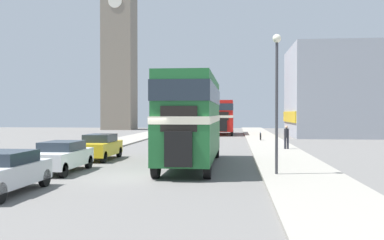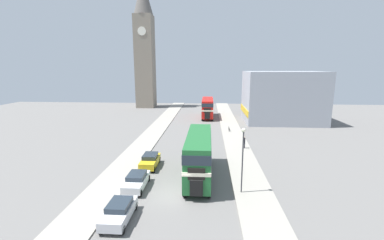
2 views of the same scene
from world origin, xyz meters
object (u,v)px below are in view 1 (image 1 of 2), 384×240
(bus_distant, at_px, (224,115))
(pedestrian_walking, at_px, (286,136))
(church_tower, at_px, (119,23))
(car_parked_near, at_px, (3,172))
(car_parked_far, at_px, (100,147))
(street_lamp, at_px, (277,83))
(bicycle_on_pavement, at_px, (261,136))
(car_parked_mid, at_px, (61,156))
(double_decker_bus, at_px, (192,114))

(bus_distant, distance_m, pedestrian_walking, 23.42)
(bus_distant, relative_size, church_tower, 0.29)
(car_parked_near, height_order, car_parked_far, car_parked_far)
(car_parked_near, bearing_deg, street_lamp, 26.88)
(pedestrian_walking, relative_size, street_lamp, 0.29)
(car_parked_far, bearing_deg, bus_distant, 78.25)
(bus_distant, height_order, bicycle_on_pavement, bus_distant)
(street_lamp, bearing_deg, car_parked_near, -153.12)
(pedestrian_walking, distance_m, bicycle_on_pavement, 9.85)
(car_parked_mid, distance_m, bicycle_on_pavement, 24.52)
(bicycle_on_pavement, height_order, street_lamp, street_lamp)
(car_parked_mid, xyz_separation_m, church_tower, (-11.19, 50.23, 16.78))
(bus_distant, xyz_separation_m, street_lamp, (3.23, -35.74, 1.45))
(pedestrian_walking, bearing_deg, car_parked_far, -147.46)
(pedestrian_walking, bearing_deg, car_parked_near, -122.58)
(car_parked_mid, relative_size, bicycle_on_pavement, 2.25)
(car_parked_far, bearing_deg, car_parked_near, -89.47)
(double_decker_bus, xyz_separation_m, car_parked_mid, (-5.65, -2.94, -1.90))
(car_parked_near, distance_m, car_parked_far, 10.42)
(car_parked_near, distance_m, pedestrian_walking, 21.01)
(car_parked_far, height_order, church_tower, church_tower)
(pedestrian_walking, height_order, bicycle_on_pavement, pedestrian_walking)
(bicycle_on_pavement, bearing_deg, double_decker_bus, -103.23)
(double_decker_bus, xyz_separation_m, street_lamp, (3.91, -3.33, 1.33))
(car_parked_near, height_order, street_lamp, street_lamp)
(car_parked_mid, xyz_separation_m, car_parked_far, (0.08, 5.27, 0.03))
(double_decker_bus, xyz_separation_m, bicycle_on_pavement, (4.55, 19.36, -2.15))
(double_decker_bus, relative_size, bicycle_on_pavement, 5.92)
(car_parked_mid, xyz_separation_m, street_lamp, (9.57, -0.39, 3.22))
(car_parked_near, xyz_separation_m, church_tower, (-11.36, 55.38, 16.78))
(bicycle_on_pavement, bearing_deg, street_lamp, -91.61)
(street_lamp, bearing_deg, bicycle_on_pavement, 88.39)
(double_decker_bus, height_order, pedestrian_walking, double_decker_bus)
(car_parked_mid, relative_size, car_parked_far, 1.02)
(bus_distant, distance_m, car_parked_far, 30.77)
(bus_distant, bearing_deg, pedestrian_walking, -77.27)
(car_parked_mid, bearing_deg, street_lamp, -2.36)
(bicycle_on_pavement, xyz_separation_m, street_lamp, (-0.64, -22.69, 3.47))
(pedestrian_walking, distance_m, street_lamp, 13.40)
(bus_distant, xyz_separation_m, car_parked_near, (-6.16, -40.50, -1.77))
(bus_distant, height_order, street_lamp, street_lamp)
(bus_distant, xyz_separation_m, church_tower, (-17.52, 14.88, 15.00))
(pedestrian_walking, bearing_deg, bus_distant, 102.73)
(car_parked_mid, bearing_deg, pedestrian_walking, 47.53)
(double_decker_bus, bearing_deg, car_parked_mid, -152.54)
(car_parked_far, relative_size, street_lamp, 0.67)
(church_tower, bearing_deg, car_parked_far, -75.93)
(street_lamp, bearing_deg, car_parked_far, 149.18)
(double_decker_bus, bearing_deg, bicycle_on_pavement, 76.77)
(bus_distant, relative_size, car_parked_mid, 2.49)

